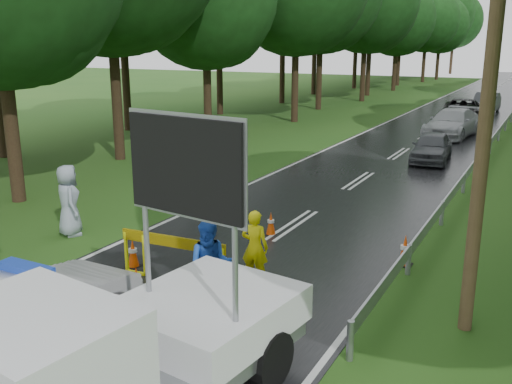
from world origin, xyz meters
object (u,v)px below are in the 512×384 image
Objects in this scene: work_truck at (123,355)px; queue_car_third at (462,111)px; queue_car_second at (452,123)px; civilian at (211,266)px; barrier at (173,248)px; queue_car_fourth at (486,103)px; police_sedan at (31,311)px; officer at (255,247)px; queue_car_first at (432,147)px.

work_truck is 0.98× the size of queue_car_third.
work_truck reaches higher than queue_car_second.
civilian is 0.35× the size of queue_car_second.
queue_car_third reaches higher than barrier.
queue_car_fourth is (0.69, 6.46, -0.03)m from queue_car_third.
queue_car_second is (2.41, 26.36, 0.06)m from police_sedan.
officer is at bearing -84.56° from queue_car_second.
barrier is at bearing 20.07° from officer.
police_sedan is at bearing -92.20° from queue_car_fourth.
queue_car_third is (-0.71, 13.32, 0.12)m from queue_car_first.
police_sedan is at bearing 57.66° from officer.
queue_car_second is 12.47m from queue_car_fourth.
police_sedan reaches higher than queue_car_second.
police_sedan is at bearing -153.28° from civilian.
barrier is 1.75m from officer.
queue_car_second is at bearing 60.73° from civilian.
officer reaches higher than queue_car_third.
queue_car_third is 6.50m from queue_car_fourth.
barrier is at bearing -98.96° from queue_car_third.
officer is at bearing -97.18° from queue_car_first.
police_sedan is 4.61m from officer.
officer is at bearing 105.74° from work_truck.
work_truck is at bearing -82.87° from queue_car_second.
work_truck is 27.25m from queue_car_second.
work_truck is 1.42× the size of queue_car_first.
queue_car_first is (0.75, 14.91, -0.18)m from officer.
queue_car_first is (2.32, 15.69, -0.15)m from barrier.
queue_car_third is at bearing 88.75° from queue_car_first.
queue_car_second is 6.01m from queue_car_third.
queue_car_first reaches higher than barrier.
queue_car_fourth is (-0.02, 19.78, 0.08)m from queue_car_first.
work_truck is 4.83m from barrier.
civilian reaches higher than queue_car_fourth.
queue_car_fourth is at bearing 60.63° from civilian.
barrier is at bearing -88.42° from queue_car_second.
work_truck reaches higher than queue_car_third.
police_sedan is 0.77× the size of queue_car_third.
civilian is 36.20m from queue_car_fourth.
queue_car_third is at bearing -96.38° from officer.
officer reaches higher than queue_car_first.
police_sedan is at bearing -102.58° from queue_car_first.
queue_car_fourth reaches higher than queue_car_first.
police_sedan is 0.95× the size of queue_car_fourth.
queue_car_second is at bearing -89.73° from queue_car_fourth.
queue_car_first is (2.77, 19.05, -0.05)m from police_sedan.
queue_car_third is at bearing 98.74° from work_truck.
officer is at bearing -95.86° from queue_car_third.
barrier is (0.45, 3.36, 0.10)m from police_sedan.
police_sedan is 1.11× the size of queue_car_first.
work_truck reaches higher than barrier.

